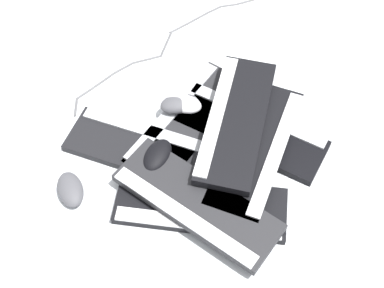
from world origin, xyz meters
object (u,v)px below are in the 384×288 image
object	(u,v)px
keyboard_2	(201,207)
mouse_1	(179,104)
keyboard_0	(188,121)
mouse_2	(70,189)
keyboard_1	(146,150)
keyboard_5	(236,120)
mouse_0	(157,156)
keyboard_6	(196,203)
keyboard_4	(257,148)
keyboard_3	(249,131)
mouse_3	(183,103)

from	to	relation	value
keyboard_2	mouse_1	world-z (taller)	mouse_1
keyboard_0	mouse_2	size ratio (longest dim) A/B	3.81
keyboard_0	keyboard_1	distance (m)	0.15
keyboard_5	mouse_2	world-z (taller)	keyboard_5
keyboard_1	mouse_0	bearing A→B (deg)	-152.17
keyboard_6	keyboard_4	bearing A→B (deg)	-55.83
keyboard_0	keyboard_5	size ratio (longest dim) A/B	0.91
keyboard_1	mouse_1	world-z (taller)	mouse_1
keyboard_3	mouse_2	world-z (taller)	mouse_2
mouse_1	mouse_2	bearing A→B (deg)	-150.77
keyboard_0	keyboard_2	world-z (taller)	same
mouse_3	keyboard_1	bearing A→B (deg)	-105.63
keyboard_3	keyboard_4	xyz separation A→B (m)	(-0.08, 0.00, 0.03)
keyboard_0	keyboard_4	world-z (taller)	keyboard_4
keyboard_6	keyboard_5	bearing A→B (deg)	-35.96
keyboard_5	mouse_0	bearing A→B (deg)	103.94
keyboard_1	mouse_2	xyz separation A→B (m)	(-0.09, 0.21, 0.01)
keyboard_5	mouse_2	bearing A→B (deg)	101.64
keyboard_5	keyboard_6	size ratio (longest dim) A/B	1.08
keyboard_0	keyboard_4	distance (m)	0.22
keyboard_3	keyboard_6	size ratio (longest dim) A/B	1.01
keyboard_5	mouse_2	xyz separation A→B (m)	(-0.10, 0.47, -0.05)
keyboard_6	mouse_2	distance (m)	0.33
keyboard_1	mouse_1	size ratio (longest dim) A/B	4.12
keyboard_1	mouse_1	bearing A→B (deg)	-45.74
mouse_0	mouse_1	bearing A→B (deg)	6.42
mouse_2	keyboard_5	bearing A→B (deg)	91.63
keyboard_5	mouse_2	distance (m)	0.48
keyboard_0	keyboard_3	distance (m)	0.17
keyboard_3	keyboard_2	bearing A→B (deg)	138.80
keyboard_1	keyboard_3	distance (m)	0.30
keyboard_2	mouse_0	bearing A→B (deg)	29.05
keyboard_3	mouse_3	bearing A→B (deg)	57.33
keyboard_0	keyboard_1	xyz separation A→B (m)	(-0.07, 0.13, 0.00)
keyboard_4	mouse_2	distance (m)	0.51
keyboard_6	mouse_3	bearing A→B (deg)	-4.94
keyboard_6	mouse_3	size ratio (longest dim) A/B	3.88
keyboard_0	mouse_1	xyz separation A→B (m)	(0.04, 0.02, 0.04)
mouse_2	keyboard_1	bearing A→B (deg)	102.78
keyboard_6	mouse_3	xyz separation A→B (m)	(0.32, -0.03, 0.01)
keyboard_4	mouse_1	xyz separation A→B (m)	(0.19, 0.18, 0.01)
keyboard_2	mouse_2	distance (m)	0.34
keyboard_6	mouse_2	size ratio (longest dim) A/B	3.88
mouse_1	mouse_2	size ratio (longest dim) A/B	1.00
keyboard_0	mouse_0	bearing A→B (deg)	138.55
keyboard_0	keyboard_4	bearing A→B (deg)	-132.46
keyboard_1	keyboard_6	xyz separation A→B (m)	(-0.21, -0.10, 0.03)
keyboard_0	keyboard_3	xyz separation A→B (m)	(-0.07, -0.16, 0.00)
keyboard_6	keyboard_3	bearing A→B (deg)	-42.86
keyboard_1	keyboard_6	distance (m)	0.23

